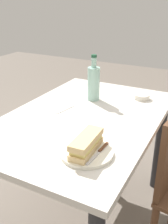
{
  "coord_description": "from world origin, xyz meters",
  "views": [
    {
      "loc": [
        1.14,
        0.6,
        1.32
      ],
      "look_at": [
        0.0,
        0.0,
        0.75
      ],
      "focal_mm": 42.23,
      "sensor_mm": 36.0,
      "label": 1
    }
  ],
  "objects_px": {
    "plate_near": "(86,152)",
    "olive_bowl": "(142,97)",
    "baguette_sandwich_near": "(86,144)",
    "knife_near": "(99,152)",
    "water_bottle": "(94,83)",
    "dining_table": "(84,134)"
  },
  "relations": [
    {
      "from": "plate_near",
      "to": "water_bottle",
      "type": "relative_size",
      "value": 0.8
    },
    {
      "from": "olive_bowl",
      "to": "water_bottle",
      "type": "bearing_deg",
      "value": -60.08
    },
    {
      "from": "dining_table",
      "to": "olive_bowl",
      "type": "bearing_deg",
      "value": 152.08
    },
    {
      "from": "dining_table",
      "to": "knife_near",
      "type": "relative_size",
      "value": 6.44
    },
    {
      "from": "water_bottle",
      "to": "olive_bowl",
      "type": "height_order",
      "value": "water_bottle"
    },
    {
      "from": "knife_near",
      "to": "olive_bowl",
      "type": "xyz_separation_m",
      "value": [
        -0.7,
        -0.03,
        -0.0
      ]
    },
    {
      "from": "water_bottle",
      "to": "olive_bowl",
      "type": "distance_m",
      "value": 0.32
    },
    {
      "from": "water_bottle",
      "to": "olive_bowl",
      "type": "xyz_separation_m",
      "value": [
        -0.15,
        0.26,
        -0.09
      ]
    },
    {
      "from": "baguette_sandwich_near",
      "to": "water_bottle",
      "type": "xyz_separation_m",
      "value": [
        -0.56,
        -0.24,
        0.06
      ]
    },
    {
      "from": "dining_table",
      "to": "olive_bowl",
      "type": "xyz_separation_m",
      "value": [
        -0.38,
        0.2,
        0.13
      ]
    },
    {
      "from": "baguette_sandwich_near",
      "to": "knife_near",
      "type": "height_order",
      "value": "baguette_sandwich_near"
    },
    {
      "from": "plate_near",
      "to": "baguette_sandwich_near",
      "type": "bearing_deg",
      "value": 90.0
    },
    {
      "from": "baguette_sandwich_near",
      "to": "knife_near",
      "type": "xyz_separation_m",
      "value": [
        -0.01,
        0.05,
        -0.03
      ]
    },
    {
      "from": "dining_table",
      "to": "water_bottle",
      "type": "xyz_separation_m",
      "value": [
        -0.23,
        -0.06,
        0.22
      ]
    },
    {
      "from": "dining_table",
      "to": "plate_near",
      "type": "height_order",
      "value": "plate_near"
    },
    {
      "from": "dining_table",
      "to": "olive_bowl",
      "type": "relative_size",
      "value": 12.15
    },
    {
      "from": "baguette_sandwich_near",
      "to": "knife_near",
      "type": "bearing_deg",
      "value": 105.39
    },
    {
      "from": "water_bottle",
      "to": "dining_table",
      "type": "bearing_deg",
      "value": 13.85
    },
    {
      "from": "dining_table",
      "to": "baguette_sandwich_near",
      "type": "relative_size",
      "value": 5.82
    },
    {
      "from": "plate_near",
      "to": "olive_bowl",
      "type": "relative_size",
      "value": 2.31
    },
    {
      "from": "baguette_sandwich_near",
      "to": "olive_bowl",
      "type": "relative_size",
      "value": 2.09
    },
    {
      "from": "baguette_sandwich_near",
      "to": "dining_table",
      "type": "bearing_deg",
      "value": -150.74
    }
  ]
}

